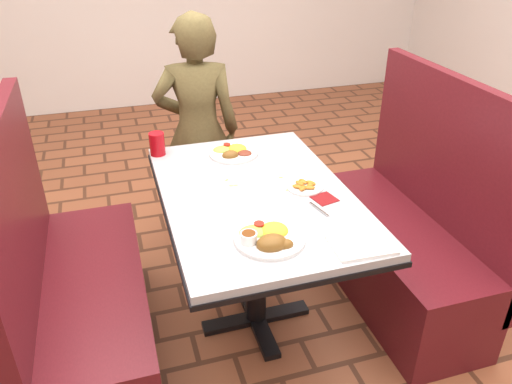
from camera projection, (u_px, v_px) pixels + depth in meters
dining_table at (256, 211)px, 2.23m from camera, size 0.81×1.21×0.75m
booth_bench_left at (82, 302)px, 2.18m from camera, size 0.47×1.20×1.17m
booth_bench_right at (403, 241)px, 2.59m from camera, size 0.47×1.20×1.17m
diner_person at (198, 132)px, 2.96m from camera, size 0.55×0.41×1.37m
near_dinner_plate at (269, 235)px, 1.84m from camera, size 0.27×0.27×0.08m
far_dinner_plate at (233, 150)px, 2.52m from camera, size 0.24×0.24×0.06m
plantain_plate at (305, 186)px, 2.21m from camera, size 0.16×0.16×0.02m
maroon_napkin at (325, 199)px, 2.13m from camera, size 0.11×0.11×0.00m
spoon_utensil at (319, 209)px, 2.05m from camera, size 0.04×0.13×0.00m
red_tumbler at (157, 144)px, 2.50m from camera, size 0.08×0.08×0.12m
paper_napkin at (361, 245)px, 1.82m from camera, size 0.23×0.18×0.01m
knife_utensil at (269, 237)px, 1.86m from camera, size 0.08×0.17×0.00m
fork_utensil at (269, 239)px, 1.85m from camera, size 0.02×0.16×0.00m
lettuce_shreds at (261, 184)px, 2.24m from camera, size 0.28×0.32×0.00m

